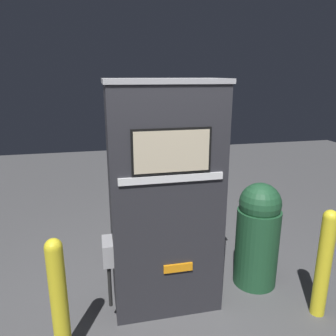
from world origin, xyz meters
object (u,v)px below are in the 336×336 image
Objects in this scene: gas_pump at (165,199)px; safety_bollard at (59,299)px; trash_bin at (258,234)px; safety_bollard_far at (324,261)px.

gas_pump reaches higher than safety_bollard.
gas_pump is at bearing -175.78° from trash_bin.
safety_bollard_far is at bearing 0.45° from safety_bollard.
gas_pump is 1.90× the size of trash_bin.
safety_bollard is at bearing -179.55° from safety_bollard_far.
safety_bollard is 1.00× the size of safety_bollard_far.
safety_bollard is (-0.90, -0.51, -0.51)m from gas_pump.
safety_bollard_far is (2.24, 0.02, 0.00)m from safety_bollard.
safety_bollard_far is (0.35, -0.56, -0.02)m from trash_bin.
safety_bollard_far is (1.33, -0.49, -0.51)m from gas_pump.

